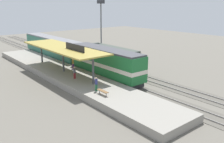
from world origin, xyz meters
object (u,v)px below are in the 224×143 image
(platform_bench, at_px, (103,91))
(passenger_carriage_single, at_px, (52,47))
(locomotive, at_px, (106,63))
(light_mast, at_px, (101,17))
(person_waiting, at_px, (74,72))
(person_walking, at_px, (73,63))
(freight_car, at_px, (111,57))
(person_boarding, at_px, (96,83))

(platform_bench, relative_size, passenger_carriage_single, 0.08)
(locomotive, relative_size, light_mast, 1.23)
(passenger_carriage_single, bearing_deg, person_waiting, -106.54)
(light_mast, bearing_deg, passenger_carriage_single, 140.45)
(locomotive, bearing_deg, person_waiting, 176.98)
(passenger_carriage_single, height_order, person_walking, passenger_carriage_single)
(platform_bench, height_order, freight_car, freight_car)
(passenger_carriage_single, xyz_separation_m, light_mast, (7.80, -6.44, 6.08))
(freight_car, bearing_deg, light_mast, 65.78)
(platform_bench, relative_size, person_waiting, 0.99)
(freight_car, relative_size, person_walking, 7.02)
(passenger_carriage_single, distance_m, person_walking, 13.27)
(light_mast, xyz_separation_m, person_waiting, (-13.06, -11.28, -6.54))
(light_mast, relative_size, person_walking, 6.84)
(light_mast, bearing_deg, locomotive, -124.01)
(freight_car, relative_size, person_boarding, 7.02)
(passenger_carriage_single, bearing_deg, freight_car, -71.25)
(freight_car, height_order, person_waiting, freight_car)
(platform_bench, distance_m, person_walking, 12.66)
(passenger_carriage_single, height_order, freight_car, passenger_carriage_single)
(passenger_carriage_single, relative_size, person_waiting, 11.70)
(passenger_carriage_single, relative_size, light_mast, 1.71)
(light_mast, bearing_deg, platform_bench, -126.35)
(light_mast, xyz_separation_m, person_walking, (-10.52, -6.54, -6.54))
(passenger_carriage_single, distance_m, light_mast, 11.80)
(passenger_carriage_single, xyz_separation_m, person_waiting, (-5.26, -17.72, -0.46))
(locomotive, distance_m, person_boarding, 8.15)
(freight_car, bearing_deg, passenger_carriage_single, 108.75)
(freight_car, height_order, light_mast, light_mast)
(light_mast, bearing_deg, person_waiting, -139.19)
(locomotive, bearing_deg, platform_bench, -129.84)
(platform_bench, xyz_separation_m, passenger_carriage_single, (6.00, 25.19, 0.97))
(locomotive, bearing_deg, person_walking, 118.43)
(locomotive, relative_size, person_walking, 8.44)
(platform_bench, bearing_deg, person_walking, 74.95)
(platform_bench, height_order, light_mast, light_mast)
(locomotive, height_order, person_waiting, locomotive)
(person_walking, bearing_deg, passenger_carriage_single, 78.18)
(person_waiting, bearing_deg, light_mast, 40.81)
(locomotive, distance_m, passenger_carriage_single, 18.00)
(person_waiting, xyz_separation_m, person_boarding, (-0.55, -5.96, 0.00))
(locomotive, xyz_separation_m, person_boarding, (-5.82, -5.69, -0.56))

